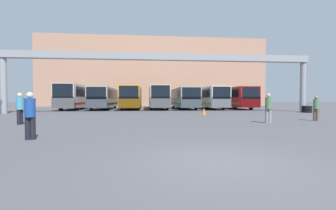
# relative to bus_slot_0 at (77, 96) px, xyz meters

# --- Properties ---
(ground_plane) EXTENTS (200.00, 200.00, 0.00)m
(ground_plane) POSITION_rel_bus_slot_0_xyz_m (11.40, -27.66, -1.91)
(ground_plane) COLOR #47474C
(building_backdrop) EXTENTS (46.79, 12.00, 14.14)m
(building_backdrop) POSITION_rel_bus_slot_0_xyz_m (11.40, 18.87, 5.16)
(building_backdrop) COLOR tan
(building_backdrop) RESTS_ON ground
(overhead_gantry) EXTENTS (32.07, 0.80, 6.20)m
(overhead_gantry) POSITION_rel_bus_slot_0_xyz_m (11.40, -8.95, 3.38)
(overhead_gantry) COLOR gray
(overhead_gantry) RESTS_ON ground
(bus_slot_0) EXTENTS (2.56, 10.93, 3.32)m
(bus_slot_0) POSITION_rel_bus_slot_0_xyz_m (0.00, 0.00, 0.00)
(bus_slot_0) COLOR beige
(bus_slot_0) RESTS_ON ground
(bus_slot_1) EXTENTS (2.52, 10.12, 2.97)m
(bus_slot_1) POSITION_rel_bus_slot_0_xyz_m (3.80, -0.41, -0.20)
(bus_slot_1) COLOR #999EA5
(bus_slot_1) RESTS_ON ground
(bus_slot_2) EXTENTS (2.56, 11.75, 3.12)m
(bus_slot_2) POSITION_rel_bus_slot_0_xyz_m (7.60, 0.41, -0.11)
(bus_slot_2) COLOR orange
(bus_slot_2) RESTS_ON ground
(bus_slot_3) EXTENTS (2.51, 12.24, 3.20)m
(bus_slot_3) POSITION_rel_bus_slot_0_xyz_m (11.40, 0.65, -0.07)
(bus_slot_3) COLOR beige
(bus_slot_3) RESTS_ON ground
(bus_slot_4) EXTENTS (2.58, 11.64, 2.97)m
(bus_slot_4) POSITION_rel_bus_slot_0_xyz_m (15.20, 0.35, -0.19)
(bus_slot_4) COLOR #999EA5
(bus_slot_4) RESTS_ON ground
(bus_slot_5) EXTENTS (2.52, 11.55, 3.08)m
(bus_slot_5) POSITION_rel_bus_slot_0_xyz_m (19.00, 0.31, -0.13)
(bus_slot_5) COLOR silver
(bus_slot_5) RESTS_ON ground
(bus_slot_6) EXTENTS (2.61, 10.62, 3.07)m
(bus_slot_6) POSITION_rel_bus_slot_0_xyz_m (22.80, -0.16, -0.14)
(bus_slot_6) COLOR red
(bus_slot_6) RESTS_ON ground
(pedestrian_far_center) EXTENTS (0.37, 0.37, 1.77)m
(pedestrian_far_center) POSITION_rel_bus_slot_0_xyz_m (16.90, -19.88, -0.97)
(pedestrian_far_center) COLOR gray
(pedestrian_far_center) RESTS_ON ground
(pedestrian_mid_left) EXTENTS (0.35, 0.35, 1.68)m
(pedestrian_mid_left) POSITION_rel_bus_slot_0_xyz_m (5.62, -24.22, -1.02)
(pedestrian_mid_left) COLOR black
(pedestrian_mid_left) RESTS_ON ground
(pedestrian_near_center) EXTENTS (0.34, 0.34, 1.64)m
(pedestrian_near_center) POSITION_rel_bus_slot_0_xyz_m (20.79, -18.83, -1.04)
(pedestrian_near_center) COLOR brown
(pedestrian_near_center) RESTS_ON ground
(pedestrian_near_left) EXTENTS (0.37, 0.37, 1.78)m
(pedestrian_near_left) POSITION_rel_bus_slot_0_xyz_m (2.61, -19.19, -0.97)
(pedestrian_near_left) COLOR black
(pedestrian_near_left) RESTS_ON ground
(traffic_cone) EXTENTS (0.41, 0.41, 0.60)m
(traffic_cone) POSITION_rel_bus_slot_0_xyz_m (14.99, -12.22, -1.61)
(traffic_cone) COLOR orange
(traffic_cone) RESTS_ON ground
(tire_stack) EXTENTS (1.04, 1.04, 0.72)m
(tire_stack) POSITION_rel_bus_slot_0_xyz_m (26.63, -10.29, -1.55)
(tire_stack) COLOR black
(tire_stack) RESTS_ON ground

